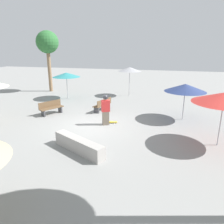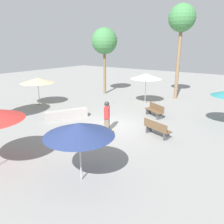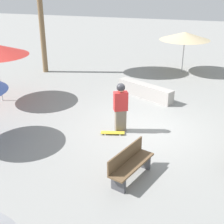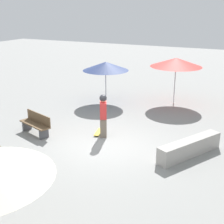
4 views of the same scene
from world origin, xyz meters
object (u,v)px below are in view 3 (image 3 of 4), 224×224
Objects in this scene: concrete_ledge at (145,91)px; bench_far at (130,164)px; skateboard at (113,133)px; shade_umbrella_tan at (185,36)px; skater_main at (121,106)px.

bench_far is at bearing 7.19° from concrete_ledge.
shade_umbrella_tan is (-8.24, 1.59, 1.92)m from skateboard.
skater_main is 1.04× the size of bench_far.
skateboard is 8.61m from shade_umbrella_tan.
skateboard is 2.54m from bench_far.
skater_main is 3.52m from concrete_ledge.
bench_far is (2.57, 0.95, -0.50)m from skater_main.
concrete_ledge is at bearing -154.18° from bench_far.
shade_umbrella_tan is at bearing -114.80° from skateboard.
skateboard is at bearing -10.94° from shade_umbrella_tan.
skateboard is 0.31× the size of shade_umbrella_tan.
skateboard is 0.50× the size of bench_far.
skater_main is 2.78m from bench_far.
skater_main is 0.66× the size of concrete_ledge.
skateboard is 0.31× the size of concrete_ledge.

